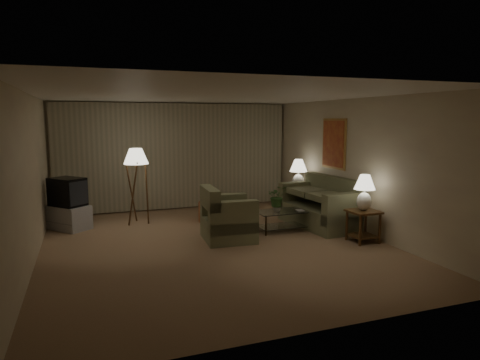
% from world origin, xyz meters
% --- Properties ---
extents(ground, '(7.00, 7.00, 0.00)m').
position_xyz_m(ground, '(0.00, 0.00, 0.00)').
color(ground, '#906A4F').
rests_on(ground, ground).
extents(room_shell, '(6.04, 7.02, 2.72)m').
position_xyz_m(room_shell, '(0.02, 1.51, 1.75)').
color(room_shell, beige).
rests_on(room_shell, ground).
extents(sofa, '(2.03, 1.25, 0.84)m').
position_xyz_m(sofa, '(2.50, 0.57, 0.42)').
color(sofa, '#7D805A').
rests_on(sofa, ground).
extents(armchair, '(1.09, 1.05, 0.81)m').
position_xyz_m(armchair, '(0.33, 0.22, 0.40)').
color(armchair, '#7D805A').
rests_on(armchair, ground).
extents(side_table_near, '(0.52, 0.52, 0.60)m').
position_xyz_m(side_table_near, '(2.65, -0.78, 0.41)').
color(side_table_near, '#39210F').
rests_on(side_table_near, ground).
extents(side_table_far, '(0.44, 0.37, 0.60)m').
position_xyz_m(side_table_far, '(2.65, 1.82, 0.39)').
color(side_table_far, '#39210F').
rests_on(side_table_far, ground).
extents(table_lamp_near, '(0.39, 0.39, 0.67)m').
position_xyz_m(table_lamp_near, '(2.65, -0.78, 1.00)').
color(table_lamp_near, white).
rests_on(table_lamp_near, side_table_near).
extents(table_lamp_far, '(0.42, 0.42, 0.73)m').
position_xyz_m(table_lamp_far, '(2.65, 1.82, 1.03)').
color(table_lamp_far, white).
rests_on(table_lamp_far, side_table_far).
extents(coffee_table, '(1.14, 0.62, 0.41)m').
position_xyz_m(coffee_table, '(1.61, 0.47, 0.28)').
color(coffee_table, silver).
rests_on(coffee_table, ground).
extents(tv_cabinet, '(1.36, 1.36, 0.50)m').
position_xyz_m(tv_cabinet, '(-2.55, 2.12, 0.25)').
color(tv_cabinet, '#A5A5A7').
rests_on(tv_cabinet, ground).
extents(crt_tv, '(1.16, 1.16, 0.58)m').
position_xyz_m(crt_tv, '(-2.55, 2.12, 0.79)').
color(crt_tv, black).
rests_on(crt_tv, tv_cabinet).
extents(floor_lamp, '(0.54, 0.54, 1.66)m').
position_xyz_m(floor_lamp, '(-1.14, 2.12, 0.87)').
color(floor_lamp, '#39210F').
rests_on(floor_lamp, ground).
extents(ottoman, '(0.85, 0.85, 0.44)m').
position_xyz_m(ottoman, '(0.48, 1.77, 0.22)').
color(ottoman, '#B46C3C').
rests_on(ottoman, ground).
extents(vase, '(0.19, 0.19, 0.16)m').
position_xyz_m(vase, '(1.46, 0.47, 0.50)').
color(vase, silver).
rests_on(vase, coffee_table).
extents(flowers, '(0.45, 0.41, 0.43)m').
position_xyz_m(flowers, '(1.46, 0.47, 0.79)').
color(flowers, '#3A682E').
rests_on(flowers, vase).
extents(book, '(0.17, 0.22, 0.02)m').
position_xyz_m(book, '(1.86, 0.37, 0.42)').
color(book, olive).
rests_on(book, coffee_table).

